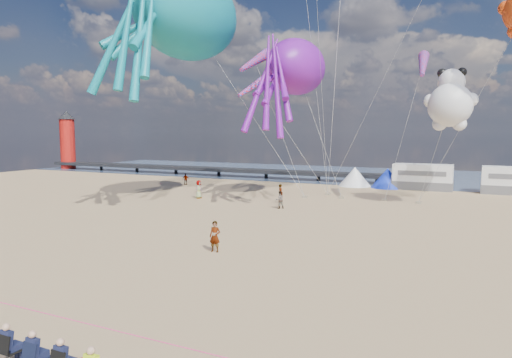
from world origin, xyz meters
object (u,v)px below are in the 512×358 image
standing_person (215,237)px  beachgoer_1 (280,200)px  beachgoer_3 (186,179)px  sandbag_a (305,197)px  beachgoer_0 (199,189)px  kite_octopus_teal (187,15)px  windsock_left (255,61)px  windsock_right (256,84)px  tent_blue (388,178)px  kite_octopus_purple (296,67)px  tent_white (355,177)px  spectator_row (37,351)px  beachgoer_5 (281,194)px  sandbag_e (328,194)px  lighthouse (68,144)px  kite_panda (450,105)px  windsock_mid (423,65)px  sandbag_d (385,200)px  sandbag_c (419,203)px  sandbag_b (341,197)px  motorhome_0 (423,177)px

standing_person → beachgoer_1: standing_person is taller
beachgoer_3 → sandbag_a: size_ratio=2.97×
beachgoer_1 → beachgoer_0: bearing=-53.5°
kite_octopus_teal → windsock_left: kite_octopus_teal is taller
windsock_right → sandbag_a: bearing=75.5°
tent_blue → kite_octopus_purple: size_ratio=0.33×
tent_white → kite_octopus_teal: (-10.90, -20.43, 16.23)m
spectator_row → beachgoer_0: (-14.39, 30.71, 0.28)m
beachgoer_5 → sandbag_e: size_ratio=3.67×
windsock_left → lighthouse: bearing=152.6°
beachgoer_5 → kite_octopus_purple: kite_octopus_purple is taller
sandbag_e → lighthouse: bearing=165.9°
kite_panda → windsock_mid: windsock_mid is taller
beachgoer_0 → sandbag_d: 18.69m
standing_person → beachgoer_0: size_ratio=0.96×
tent_blue → kite_panda: (7.32, -13.65, 7.88)m
tent_white → tent_blue: same height
sandbag_c → windsock_right: bearing=-157.4°
sandbag_d → sandbag_e: 6.46m
spectator_row → sandbag_d: spectator_row is taller
sandbag_e → windsock_right: size_ratio=0.10×
tent_white → sandbag_d: tent_white is taller
beachgoer_5 → tent_white: bearing=-53.7°
standing_person → sandbag_e: size_ratio=3.56×
sandbag_a → kite_octopus_teal: kite_octopus_teal is taller
spectator_row → sandbag_c: spectator_row is taller
sandbag_b → windsock_mid: bearing=-12.3°
beachgoer_1 → sandbag_b: beachgoer_1 is taller
tent_white → tent_blue: 4.00m
motorhome_0 → tent_blue: 4.01m
windsock_right → windsock_mid: bearing=36.5°
motorhome_0 → sandbag_c: motorhome_0 is taller
sandbag_d → kite_panda: bearing=-26.0°
kite_panda → beachgoer_3: bearing=169.5°
tent_white → standing_person: tent_white is taller
lighthouse → beachgoer_0: size_ratio=4.83×
sandbag_d → kite_octopus_purple: (-8.28, -3.15, 12.94)m
motorhome_0 → beachgoer_1: 21.90m
beachgoer_5 → windsock_left: 12.81m
lighthouse → sandbag_d: bearing=-14.0°
beachgoer_3 → sandbag_a: (17.60, -4.26, -0.63)m
spectator_row → windsock_left: size_ratio=0.88×
windsock_mid → beachgoer_1: bearing=-153.6°
sandbag_c → sandbag_d: same height
kite_octopus_purple → sandbag_a: bearing=59.5°
tent_white → kite_octopus_teal: 28.28m
beachgoer_5 → kite_octopus_purple: (0.45, 2.63, 12.14)m
beachgoer_0 → sandbag_c: 21.60m
lighthouse → sandbag_c: bearing=-13.6°
beachgoer_0 → beachgoer_3: 12.17m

